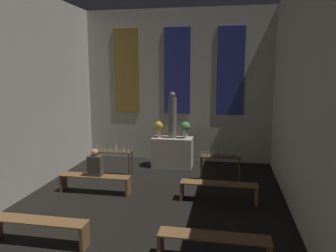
{
  "coord_description": "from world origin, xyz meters",
  "views": [
    {
      "loc": [
        1.76,
        -0.65,
        3.16
      ],
      "look_at": [
        0.0,
        8.87,
        1.51
      ],
      "focal_mm": 35.0,
      "sensor_mm": 36.0,
      "label": 1
    }
  ],
  "objects_px": {
    "pew_back_right": "(219,188)",
    "flower_vase_right": "(185,128)",
    "flower_vase_left": "(160,127)",
    "pew_back_left": "(95,180)",
    "pew_second_left": "(39,226)",
    "candle_rack_right": "(220,160)",
    "candle_rack_left": "(113,155)",
    "pew_second_right": "(214,243)",
    "altar": "(172,152)",
    "person_seated": "(95,164)",
    "statue": "(173,116)"
  },
  "relations": [
    {
      "from": "altar",
      "to": "flower_vase_left",
      "type": "relative_size",
      "value": 2.43
    },
    {
      "from": "altar",
      "to": "candle_rack_left",
      "type": "bearing_deg",
      "value": -141.63
    },
    {
      "from": "statue",
      "to": "candle_rack_left",
      "type": "bearing_deg",
      "value": -141.63
    },
    {
      "from": "candle_rack_left",
      "to": "pew_back_left",
      "type": "relative_size",
      "value": 0.6
    },
    {
      "from": "altar",
      "to": "candle_rack_left",
      "type": "height_order",
      "value": "altar"
    },
    {
      "from": "candle_rack_left",
      "to": "flower_vase_right",
      "type": "bearing_deg",
      "value": 31.99
    },
    {
      "from": "person_seated",
      "to": "altar",
      "type": "bearing_deg",
      "value": 59.38
    },
    {
      "from": "flower_vase_left",
      "to": "candle_rack_left",
      "type": "xyz_separation_m",
      "value": [
        -1.16,
        -1.26,
        -0.67
      ]
    },
    {
      "from": "flower_vase_left",
      "to": "flower_vase_right",
      "type": "relative_size",
      "value": 1.0
    },
    {
      "from": "altar",
      "to": "statue",
      "type": "distance_m",
      "value": 1.19
    },
    {
      "from": "flower_vase_left",
      "to": "pew_back_right",
      "type": "relative_size",
      "value": 0.29
    },
    {
      "from": "flower_vase_right",
      "to": "pew_second_left",
      "type": "height_order",
      "value": "flower_vase_right"
    },
    {
      "from": "flower_vase_right",
      "to": "pew_back_left",
      "type": "relative_size",
      "value": 0.29
    },
    {
      "from": "pew_back_right",
      "to": "flower_vase_right",
      "type": "bearing_deg",
      "value": 113.77
    },
    {
      "from": "pew_second_left",
      "to": "pew_back_right",
      "type": "xyz_separation_m",
      "value": [
        3.18,
        2.59,
        0.0
      ]
    },
    {
      "from": "altar",
      "to": "candle_rack_left",
      "type": "relative_size",
      "value": 1.17
    },
    {
      "from": "statue",
      "to": "candle_rack_right",
      "type": "height_order",
      "value": "statue"
    },
    {
      "from": "flower_vase_left",
      "to": "person_seated",
      "type": "bearing_deg",
      "value": -113.34
    },
    {
      "from": "pew_second_right",
      "to": "pew_back_left",
      "type": "relative_size",
      "value": 1.0
    },
    {
      "from": "flower_vase_left",
      "to": "candle_rack_right",
      "type": "bearing_deg",
      "value": -31.93
    },
    {
      "from": "flower_vase_left",
      "to": "pew_second_left",
      "type": "xyz_separation_m",
      "value": [
        -1.17,
        -5.24,
        -0.99
      ]
    },
    {
      "from": "pew_back_right",
      "to": "statue",
      "type": "bearing_deg",
      "value": 120.99
    },
    {
      "from": "altar",
      "to": "statue",
      "type": "xyz_separation_m",
      "value": [
        0.0,
        0.0,
        1.19
      ]
    },
    {
      "from": "statue",
      "to": "pew_second_right",
      "type": "relative_size",
      "value": 0.8
    },
    {
      "from": "candle_rack_right",
      "to": "pew_back_left",
      "type": "distance_m",
      "value": 3.49
    },
    {
      "from": "pew_back_right",
      "to": "person_seated",
      "type": "bearing_deg",
      "value": 180.0
    },
    {
      "from": "pew_second_right",
      "to": "pew_back_right",
      "type": "bearing_deg",
      "value": 90.0
    },
    {
      "from": "statue",
      "to": "pew_second_left",
      "type": "xyz_separation_m",
      "value": [
        -1.59,
        -5.24,
        -1.35
      ]
    },
    {
      "from": "pew_second_right",
      "to": "pew_back_left",
      "type": "distance_m",
      "value": 4.11
    },
    {
      "from": "pew_second_right",
      "to": "flower_vase_right",
      "type": "bearing_deg",
      "value": 102.54
    },
    {
      "from": "pew_second_left",
      "to": "candle_rack_right",
      "type": "bearing_deg",
      "value": 51.46
    },
    {
      "from": "statue",
      "to": "pew_back_left",
      "type": "bearing_deg",
      "value": -120.99
    },
    {
      "from": "altar",
      "to": "flower_vase_right",
      "type": "bearing_deg",
      "value": 0.0
    },
    {
      "from": "pew_second_left",
      "to": "person_seated",
      "type": "xyz_separation_m",
      "value": [
        0.02,
        2.59,
        0.44
      ]
    },
    {
      "from": "candle_rack_right",
      "to": "statue",
      "type": "bearing_deg",
      "value": 141.7
    },
    {
      "from": "flower_vase_right",
      "to": "pew_back_right",
      "type": "distance_m",
      "value": 3.06
    },
    {
      "from": "pew_second_left",
      "to": "pew_back_right",
      "type": "relative_size",
      "value": 1.0
    },
    {
      "from": "pew_back_left",
      "to": "statue",
      "type": "bearing_deg",
      "value": 59.01
    },
    {
      "from": "flower_vase_left",
      "to": "pew_second_left",
      "type": "distance_m",
      "value": 5.46
    },
    {
      "from": "flower_vase_left",
      "to": "pew_second_left",
      "type": "bearing_deg",
      "value": -102.54
    },
    {
      "from": "candle_rack_right",
      "to": "altar",
      "type": "bearing_deg",
      "value": 141.7
    },
    {
      "from": "statue",
      "to": "person_seated",
      "type": "relative_size",
      "value": 2.1
    },
    {
      "from": "pew_second_left",
      "to": "pew_back_left",
      "type": "xyz_separation_m",
      "value": [
        0.0,
        2.59,
        0.0
      ]
    },
    {
      "from": "pew_back_right",
      "to": "candle_rack_right",
      "type": "bearing_deg",
      "value": 90.16
    },
    {
      "from": "flower_vase_left",
      "to": "pew_back_left",
      "type": "relative_size",
      "value": 0.29
    },
    {
      "from": "candle_rack_left",
      "to": "pew_back_right",
      "type": "xyz_separation_m",
      "value": [
        3.18,
        -1.39,
        -0.32
      ]
    },
    {
      "from": "flower_vase_left",
      "to": "pew_back_right",
      "type": "distance_m",
      "value": 3.47
    },
    {
      "from": "flower_vase_right",
      "to": "candle_rack_left",
      "type": "bearing_deg",
      "value": -148.01
    },
    {
      "from": "altar",
      "to": "pew_back_left",
      "type": "height_order",
      "value": "altar"
    },
    {
      "from": "altar",
      "to": "flower_vase_left",
      "type": "height_order",
      "value": "flower_vase_left"
    }
  ]
}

